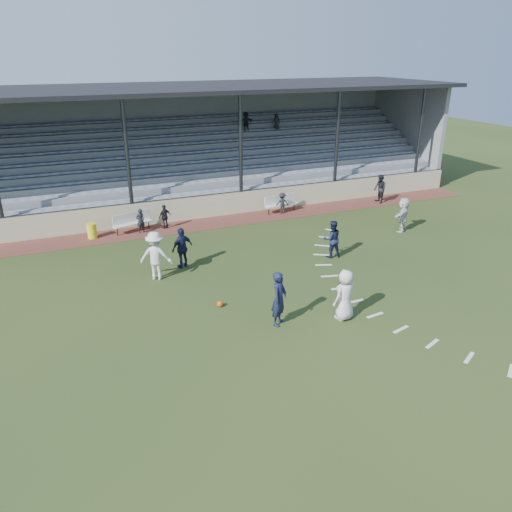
{
  "coord_description": "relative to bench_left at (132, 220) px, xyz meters",
  "views": [
    {
      "loc": [
        -6.77,
        -13.41,
        8.46
      ],
      "look_at": [
        0.0,
        2.5,
        1.3
      ],
      "focal_mm": 35.0,
      "sensor_mm": 36.0,
      "label": 1
    }
  ],
  "objects": [
    {
      "name": "player_navy_wing",
      "position": [
        1.13,
        -5.31,
        0.29
      ],
      "size": [
        1.1,
        0.8,
        1.74
      ],
      "primitive_type": "imported",
      "rotation": [
        0.0,
        0.0,
        3.56
      ],
      "color": "#131935",
      "rests_on": "ground"
    },
    {
      "name": "official",
      "position": [
        14.41,
        -0.64,
        0.28
      ],
      "size": [
        0.74,
        0.89,
        1.69
      ],
      "primitive_type": "imported",
      "rotation": [
        0.0,
        0.0,
        4.59
      ],
      "color": "black",
      "rests_on": "cinder_track"
    },
    {
      "name": "player_white_wing",
      "position": [
        -0.12,
        -6.02,
        0.4
      ],
      "size": [
        1.46,
        1.21,
        1.97
      ],
      "primitive_type": "imported",
      "rotation": [
        0.0,
        0.0,
        2.69
      ],
      "color": "silver",
      "rests_on": "ground"
    },
    {
      "name": "bench_left",
      "position": [
        0.0,
        0.0,
        0.0
      ],
      "size": [
        2.03,
        0.97,
        0.95
      ],
      "rotation": [
        0.0,
        0.0,
        0.27
      ],
      "color": "beige",
      "rests_on": "cinder_track"
    },
    {
      "name": "sub_right",
      "position": [
        8.19,
        -0.26,
        0.02
      ],
      "size": [
        0.83,
        0.57,
        1.17
      ],
      "primitive_type": "imported",
      "rotation": [
        0.0,
        0.0,
        2.96
      ],
      "color": "black",
      "rests_on": "cinder_track"
    },
    {
      "name": "retaining_wall",
      "position": [
        3.19,
        0.76,
        0.02
      ],
      "size": [
        34.0,
        0.18,
        1.2
      ],
      "primitive_type": "cube",
      "color": "#B7B08D",
      "rests_on": "ground"
    },
    {
      "name": "ground",
      "position": [
        3.19,
        -10.79,
        -0.58
      ],
      "size": [
        90.0,
        90.0,
        0.0
      ],
      "primitive_type": "plane",
      "color": "#2A3917",
      "rests_on": "ground"
    },
    {
      "name": "penalty_arc",
      "position": [
        7.32,
        -10.79,
        -0.58
      ],
      "size": [
        3.89,
        14.63,
        0.01
      ],
      "color": "silver",
      "rests_on": "ground"
    },
    {
      "name": "cinder_track",
      "position": [
        3.19,
        -0.29,
        -0.57
      ],
      "size": [
        34.0,
        2.0,
        0.02
      ],
      "primitive_type": "cube",
      "color": "#562A22",
      "rests_on": "ground"
    },
    {
      "name": "grandstand",
      "position": [
        3.2,
        5.47,
        1.62
      ],
      "size": [
        34.6,
        9.0,
        6.61
      ],
      "color": "gray",
      "rests_on": "ground"
    },
    {
      "name": "football",
      "position": [
        1.4,
        -9.24,
        -0.47
      ],
      "size": [
        0.22,
        0.22,
        0.22
      ],
      "primitive_type": "sphere",
      "color": "#D9470C",
      "rests_on": "ground"
    },
    {
      "name": "sub_left_near",
      "position": [
        0.33,
        -0.4,
        0.06
      ],
      "size": [
        0.53,
        0.43,
        1.25
      ],
      "primitive_type": "imported",
      "rotation": [
        0.0,
        0.0,
        3.47
      ],
      "color": "black",
      "rests_on": "cinder_track"
    },
    {
      "name": "trash_bin",
      "position": [
        -1.98,
        -0.21,
        -0.2
      ],
      "size": [
        0.46,
        0.46,
        0.73
      ],
      "primitive_type": "cylinder",
      "color": "yellow",
      "rests_on": "cinder_track"
    },
    {
      "name": "bench_right",
      "position": [
        8.25,
        0.05,
        0.0
      ],
      "size": [
        2.04,
        0.73,
        0.95
      ],
      "rotation": [
        0.0,
        0.0,
        0.14
      ],
      "color": "beige",
      "rests_on": "cinder_track"
    },
    {
      "name": "sub_left_far",
      "position": [
        1.61,
        -0.19,
        0.05
      ],
      "size": [
        0.79,
        0.55,
        1.24
      ],
      "primitive_type": "imported",
      "rotation": [
        0.0,
        0.0,
        3.53
      ],
      "color": "black",
      "rests_on": "cinder_track"
    },
    {
      "name": "player_white_lead",
      "position": [
        4.99,
        -11.67,
        0.31
      ],
      "size": [
        1.0,
        0.8,
        1.79
      ],
      "primitive_type": "imported",
      "rotation": [
        0.0,
        0.0,
        3.43
      ],
      "color": "silver",
      "rests_on": "ground"
    },
    {
      "name": "player_navy_mid",
      "position": [
        7.45,
        -6.76,
        0.25
      ],
      "size": [
        0.89,
        0.73,
        1.67
      ],
      "primitive_type": "imported",
      "rotation": [
        0.0,
        0.0,
        3.02
      ],
      "color": "#131935",
      "rests_on": "ground"
    },
    {
      "name": "player_white_back",
      "position": [
        12.47,
        -5.23,
        0.29
      ],
      "size": [
        1.58,
        1.41,
        1.74
      ],
      "primitive_type": "imported",
      "rotation": [
        0.0,
        0.0,
        3.81
      ],
      "color": "silver",
      "rests_on": "ground"
    },
    {
      "name": "player_navy_lead",
      "position": [
        2.8,
        -11.14,
        0.36
      ],
      "size": [
        0.81,
        0.8,
        1.88
      ],
      "primitive_type": "imported",
      "rotation": [
        0.0,
        0.0,
        0.76
      ],
      "color": "#131935",
      "rests_on": "ground"
    }
  ]
}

